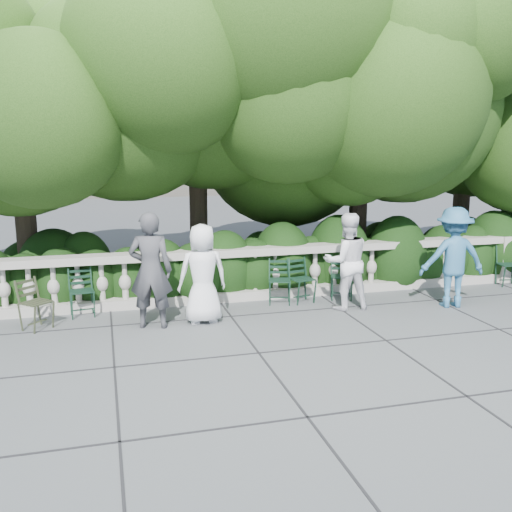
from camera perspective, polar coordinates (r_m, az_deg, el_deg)
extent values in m
plane|color=#4C5053|center=(9.26, 1.63, -7.26)|extent=(90.00, 90.00, 0.00)
cube|color=#9E998E|center=(10.90, -1.10, -3.90)|extent=(12.00, 0.32, 0.18)
cube|color=#9E998E|center=(10.71, -1.12, 0.44)|extent=(12.00, 0.36, 0.14)
cube|color=#9E998E|center=(13.39, 23.64, -0.18)|extent=(0.44, 0.44, 1.00)
cylinder|color=#3F3023|center=(11.99, -22.02, 3.07)|extent=(0.40, 0.40, 2.80)
ellipsoid|color=#18320D|center=(11.48, -23.13, 14.09)|extent=(5.28, 5.28, 3.96)
cylinder|color=#3F3023|center=(12.63, -5.78, 5.59)|extent=(0.40, 0.40, 3.40)
ellipsoid|color=#18320D|center=(12.15, -5.63, 18.32)|extent=(6.24, 6.24, 4.68)
cylinder|color=#3F3023|center=(13.03, 10.18, 4.76)|extent=(0.40, 0.40, 3.00)
ellipsoid|color=#18320D|center=(12.57, 11.50, 15.53)|extent=(5.52, 5.52, 4.14)
cylinder|color=#3F3023|center=(14.99, 19.79, 4.33)|extent=(0.40, 0.40, 2.60)
ellipsoid|color=#18320D|center=(14.58, 21.26, 12.34)|extent=(4.80, 4.80, 3.60)
imported|color=white|center=(9.40, -5.37, -1.77)|extent=(0.83, 0.56, 1.66)
imported|color=#3F3F44|center=(9.23, -10.49, -1.42)|extent=(0.78, 0.60, 1.89)
imported|color=white|center=(10.26, 9.03, -0.54)|extent=(0.89, 0.72, 1.74)
imported|color=teal|center=(10.87, 19.09, -0.13)|extent=(1.27, 0.87, 1.82)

